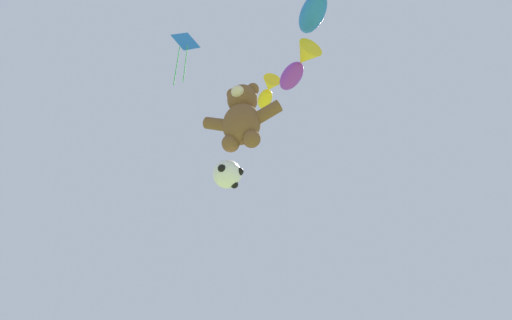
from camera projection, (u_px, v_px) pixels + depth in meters
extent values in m
ellipsoid|color=brown|center=(242.00, 124.00, 9.13)|extent=(1.04, 0.89, 1.27)
sphere|color=brown|center=(242.00, 100.00, 9.71)|extent=(0.87, 0.87, 0.87)
sphere|color=beige|center=(238.00, 92.00, 9.39)|extent=(0.37, 0.37, 0.37)
sphere|color=brown|center=(233.00, 94.00, 9.99)|extent=(0.36, 0.36, 0.36)
cylinder|color=brown|center=(216.00, 124.00, 9.46)|extent=(0.75, 0.34, 0.59)
sphere|color=brown|center=(231.00, 143.00, 8.84)|extent=(0.47, 0.47, 0.47)
sphere|color=brown|center=(253.00, 89.00, 9.84)|extent=(0.36, 0.36, 0.36)
cylinder|color=brown|center=(269.00, 112.00, 9.08)|extent=(0.75, 0.34, 0.59)
sphere|color=brown|center=(252.00, 139.00, 8.69)|extent=(0.47, 0.47, 0.47)
sphere|color=white|center=(227.00, 174.00, 8.47)|extent=(0.72, 0.72, 0.72)
sphere|color=black|center=(240.00, 172.00, 8.39)|extent=(0.20, 0.20, 0.20)
sphere|color=black|center=(228.00, 172.00, 8.80)|extent=(0.20, 0.20, 0.20)
sphere|color=black|center=(222.00, 168.00, 8.19)|extent=(0.20, 0.20, 0.20)
sphere|color=black|center=(234.00, 184.00, 8.35)|extent=(0.20, 0.20, 0.20)
ellipsoid|color=blue|center=(313.00, 13.00, 10.78)|extent=(1.41, 1.56, 0.65)
sphere|color=black|center=(307.00, 23.00, 11.21)|extent=(0.17, 0.17, 0.17)
ellipsoid|color=purple|center=(291.00, 76.00, 11.64)|extent=(1.30, 1.33, 0.56)
cone|color=yellow|center=(305.00, 55.00, 10.97)|extent=(1.06, 1.05, 0.83)
sphere|color=black|center=(286.00, 82.00, 12.01)|extent=(0.15, 0.15, 0.15)
ellipsoid|color=yellow|center=(265.00, 99.00, 13.85)|extent=(1.01, 1.14, 0.48)
cone|color=yellow|center=(270.00, 85.00, 13.25)|extent=(0.89, 0.84, 0.70)
sphere|color=black|center=(263.00, 103.00, 14.17)|extent=(0.12, 0.12, 0.12)
cube|color=blue|center=(186.00, 41.00, 12.08)|extent=(0.78, 0.80, 1.10)
cylinder|color=green|center=(177.00, 65.00, 11.31)|extent=(0.03, 0.15, 1.90)
cylinder|color=green|center=(185.00, 63.00, 11.33)|extent=(0.03, 0.18, 1.74)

